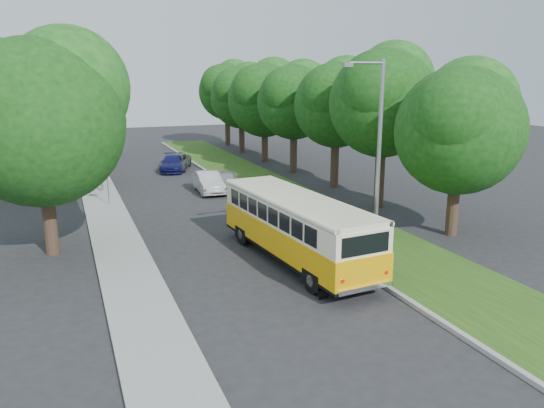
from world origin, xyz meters
name	(u,v)px	position (x,y,z in m)	size (l,w,h in m)	color
ground	(250,262)	(0.00, 0.00, 0.00)	(120.00, 120.00, 0.00)	#242426
curb	(284,221)	(3.60, 5.00, 0.07)	(0.20, 70.00, 0.15)	gray
grass_verge	(324,217)	(5.95, 5.00, 0.07)	(4.50, 70.00, 0.13)	#254913
sidewalk	(116,239)	(-4.80, 5.00, 0.06)	(2.20, 70.00, 0.12)	gray
treeline	(207,97)	(3.15, 17.99, 5.93)	(24.27, 41.91, 9.46)	#332319
lamppost_near	(377,159)	(4.21, -2.50, 4.37)	(1.71, 0.16, 8.00)	gray
lamppost_far	(96,129)	(-4.70, 16.00, 4.12)	(1.71, 0.16, 7.50)	gray
warning_sign	(107,177)	(-4.50, 11.98, 1.71)	(0.56, 0.10, 2.50)	gray
vintage_bus	(296,229)	(1.73, -0.72, 1.39)	(2.41, 9.36, 2.78)	#FBB007
car_silver	(226,181)	(3.00, 13.37, 0.66)	(1.57, 3.90, 1.33)	#A5A5A9
car_white	(208,182)	(1.85, 13.47, 0.67)	(1.42, 4.07, 1.34)	silver
car_blue	(172,163)	(1.22, 22.12, 0.62)	(1.72, 4.24, 1.23)	#131656
car_grey	(175,162)	(1.60, 22.70, 0.62)	(2.06, 4.46, 1.24)	#515458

